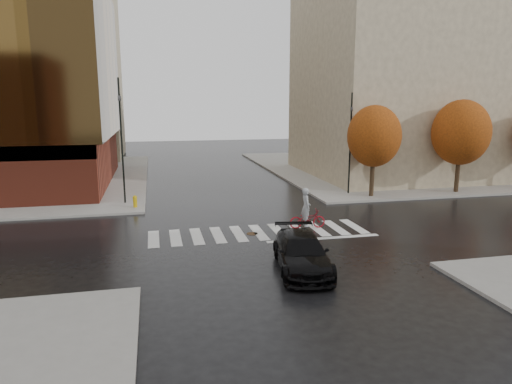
{
  "coord_description": "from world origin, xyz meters",
  "views": [
    {
      "loc": [
        -5.33,
        -22.38,
        6.88
      ],
      "look_at": [
        0.09,
        1.54,
        2.0
      ],
      "focal_mm": 32.0,
      "sensor_mm": 36.0,
      "label": 1
    }
  ],
  "objects_px": {
    "traffic_light_nw": "(121,131)",
    "cyclist": "(307,215)",
    "sedan": "(302,253)",
    "fire_hydrant": "(135,201)",
    "traffic_light_ne": "(350,137)"
  },
  "relations": [
    {
      "from": "sedan",
      "to": "traffic_light_nw",
      "type": "xyz_separation_m",
      "value": [
        -7.83,
        14.24,
        4.24
      ]
    },
    {
      "from": "traffic_light_nw",
      "to": "traffic_light_ne",
      "type": "distance_m",
      "value": 16.13
    },
    {
      "from": "cyclist",
      "to": "fire_hydrant",
      "type": "distance_m",
      "value": 11.52
    },
    {
      "from": "sedan",
      "to": "cyclist",
      "type": "distance_m",
      "value": 6.39
    },
    {
      "from": "sedan",
      "to": "traffic_light_nw",
      "type": "height_order",
      "value": "traffic_light_nw"
    },
    {
      "from": "cyclist",
      "to": "traffic_light_ne",
      "type": "relative_size",
      "value": 0.31
    },
    {
      "from": "sedan",
      "to": "fire_hydrant",
      "type": "bearing_deg",
      "value": 128.06
    },
    {
      "from": "cyclist",
      "to": "traffic_light_ne",
      "type": "bearing_deg",
      "value": -33.46
    },
    {
      "from": "sedan",
      "to": "fire_hydrant",
      "type": "distance_m",
      "value": 14.52
    },
    {
      "from": "cyclist",
      "to": "traffic_light_nw",
      "type": "bearing_deg",
      "value": 54.34
    },
    {
      "from": "traffic_light_ne",
      "to": "fire_hydrant",
      "type": "xyz_separation_m",
      "value": [
        -15.4,
        -1.28,
        -3.77
      ]
    },
    {
      "from": "traffic_light_nw",
      "to": "cyclist",
      "type": "bearing_deg",
      "value": 72.99
    },
    {
      "from": "sedan",
      "to": "traffic_light_nw",
      "type": "distance_m",
      "value": 16.8
    },
    {
      "from": "sedan",
      "to": "fire_hydrant",
      "type": "xyz_separation_m",
      "value": [
        -7.11,
        12.66,
        -0.15
      ]
    },
    {
      "from": "sedan",
      "to": "traffic_light_ne",
      "type": "relative_size",
      "value": 0.68
    }
  ]
}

